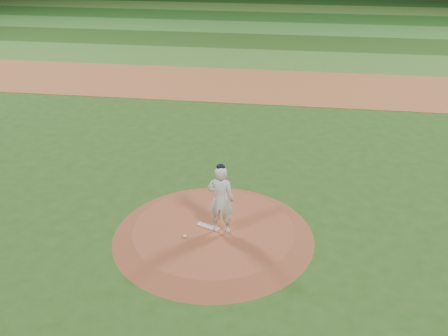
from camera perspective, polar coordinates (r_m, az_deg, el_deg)
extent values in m
plane|color=#274F19|center=(13.84, -1.21, -7.76)|extent=(120.00, 120.00, 0.00)
cube|color=#9E5B31|center=(26.51, 3.80, 9.42)|extent=(70.00, 6.00, 0.02)
cube|color=#3B6F28|center=(31.79, 4.67, 12.30)|extent=(70.00, 5.00, 0.02)
cube|color=#214616|center=(36.65, 5.25, 14.19)|extent=(70.00, 5.00, 0.02)
cube|color=#34782B|center=(41.55, 5.70, 15.64)|extent=(70.00, 5.00, 0.02)
cube|color=#1C4D18|center=(46.46, 6.06, 16.78)|extent=(70.00, 5.00, 0.02)
cube|color=#3F7129|center=(51.39, 6.36, 17.70)|extent=(70.00, 5.00, 0.02)
cube|color=#194416|center=(56.34, 6.60, 18.46)|extent=(70.00, 5.00, 0.02)
cone|color=brown|center=(13.77, -1.21, -7.33)|extent=(5.50, 5.50, 0.25)
cube|color=beige|center=(13.74, -1.82, -6.71)|extent=(0.68, 0.40, 0.03)
ellipsoid|color=silver|center=(13.37, -4.49, -7.77)|extent=(0.11, 0.11, 0.06)
imported|color=white|center=(13.08, -0.37, -3.63)|extent=(0.74, 0.51, 1.95)
ellipsoid|color=black|center=(12.63, -0.39, 0.12)|extent=(0.22, 0.22, 0.15)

